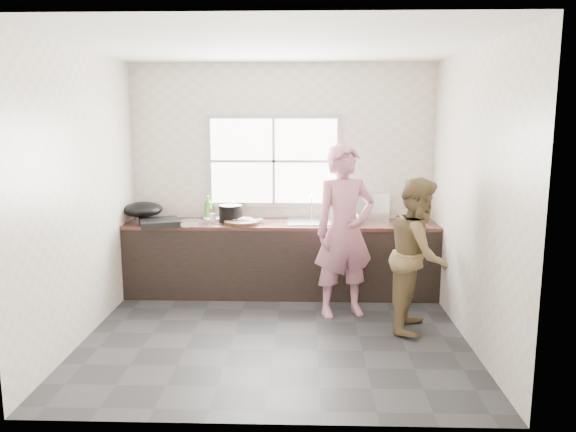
{
  "coord_description": "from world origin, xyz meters",
  "views": [
    {
      "loc": [
        0.28,
        -5.12,
        2.08
      ],
      "look_at": [
        0.1,
        0.65,
        1.05
      ],
      "focal_mm": 35.0,
      "sensor_mm": 36.0,
      "label": 1
    }
  ],
  "objects_px": {
    "bowl_held": "(341,223)",
    "pot_lid_right": "(192,221)",
    "bowl_mince": "(242,220)",
    "burner": "(159,222)",
    "person_side": "(419,255)",
    "black_pot": "(231,213)",
    "plate_food": "(213,218)",
    "wok": "(143,209)",
    "dish_rack": "(368,206)",
    "cutting_board": "(242,222)",
    "bottle_brown_tall": "(209,211)",
    "bottle_brown_short": "(235,211)",
    "woman": "(344,237)",
    "bowl_crabs": "(351,221)",
    "bottle_green": "(209,207)",
    "glass_jar": "(213,218)",
    "pot_lid_left": "(188,225)"
  },
  "relations": [
    {
      "from": "cutting_board",
      "to": "bowl_held",
      "type": "xyz_separation_m",
      "value": [
        1.13,
        -0.09,
        0.01
      ]
    },
    {
      "from": "bottle_brown_tall",
      "to": "bottle_brown_short",
      "type": "distance_m",
      "value": 0.31
    },
    {
      "from": "cutting_board",
      "to": "bottle_brown_tall",
      "type": "bearing_deg",
      "value": 141.3
    },
    {
      "from": "bowl_crabs",
      "to": "wok",
      "type": "xyz_separation_m",
      "value": [
        -2.42,
        0.04,
        0.11
      ]
    },
    {
      "from": "black_pot",
      "to": "plate_food",
      "type": "distance_m",
      "value": 0.29
    },
    {
      "from": "woman",
      "to": "cutting_board",
      "type": "xyz_separation_m",
      "value": [
        -1.14,
        0.57,
        0.04
      ]
    },
    {
      "from": "bowl_mince",
      "to": "bottle_green",
      "type": "distance_m",
      "value": 0.52
    },
    {
      "from": "wok",
      "to": "person_side",
      "type": "bearing_deg",
      "value": -19.55
    },
    {
      "from": "cutting_board",
      "to": "bowl_held",
      "type": "height_order",
      "value": "bowl_held"
    },
    {
      "from": "bowl_mince",
      "to": "bottle_brown_short",
      "type": "distance_m",
      "value": 0.3
    },
    {
      "from": "black_pot",
      "to": "dish_rack",
      "type": "bearing_deg",
      "value": 7.09
    },
    {
      "from": "bowl_crabs",
      "to": "black_pot",
      "type": "xyz_separation_m",
      "value": [
        -1.4,
        0.08,
        0.06
      ]
    },
    {
      "from": "black_pot",
      "to": "pot_lid_right",
      "type": "xyz_separation_m",
      "value": [
        -0.46,
        -0.01,
        -0.09
      ]
    },
    {
      "from": "bottle_green",
      "to": "pot_lid_left",
      "type": "distance_m",
      "value": 0.49
    },
    {
      "from": "woman",
      "to": "cutting_board",
      "type": "distance_m",
      "value": 1.27
    },
    {
      "from": "woman",
      "to": "black_pot",
      "type": "xyz_separation_m",
      "value": [
        -1.28,
        0.72,
        0.12
      ]
    },
    {
      "from": "bowl_held",
      "to": "bottle_brown_tall",
      "type": "relative_size",
      "value": 1.15
    },
    {
      "from": "burner",
      "to": "pot_lid_left",
      "type": "xyz_separation_m",
      "value": [
        0.32,
        0.0,
        -0.03
      ]
    },
    {
      "from": "pot_lid_right",
      "to": "burner",
      "type": "bearing_deg",
      "value": -144.22
    },
    {
      "from": "bowl_mince",
      "to": "dish_rack",
      "type": "bearing_deg",
      "value": 10.25
    },
    {
      "from": "woman",
      "to": "bowl_mince",
      "type": "height_order",
      "value": "woman"
    },
    {
      "from": "black_pot",
      "to": "dish_rack",
      "type": "distance_m",
      "value": 1.63
    },
    {
      "from": "wok",
      "to": "pot_lid_left",
      "type": "relative_size",
      "value": 1.85
    },
    {
      "from": "black_pot",
      "to": "glass_jar",
      "type": "relative_size",
      "value": 2.75
    },
    {
      "from": "wok",
      "to": "dish_rack",
      "type": "height_order",
      "value": "dish_rack"
    },
    {
      "from": "person_side",
      "to": "bottle_brown_short",
      "type": "bearing_deg",
      "value": 72.49
    },
    {
      "from": "dish_rack",
      "to": "person_side",
      "type": "bearing_deg",
      "value": -86.68
    },
    {
      "from": "bowl_held",
      "to": "bottle_brown_short",
      "type": "relative_size",
      "value": 1.08
    },
    {
      "from": "bowl_crabs",
      "to": "pot_lid_left",
      "type": "xyz_separation_m",
      "value": [
        -1.86,
        -0.16,
        -0.03
      ]
    },
    {
      "from": "burner",
      "to": "bottle_brown_short",
      "type": "bearing_deg",
      "value": 28.78
    },
    {
      "from": "woman",
      "to": "bottle_brown_short",
      "type": "height_order",
      "value": "woman"
    },
    {
      "from": "glass_jar",
      "to": "cutting_board",
      "type": "bearing_deg",
      "value": -20.85
    },
    {
      "from": "bottle_brown_short",
      "to": "black_pot",
      "type": "bearing_deg",
      "value": -95.83
    },
    {
      "from": "pot_lid_left",
      "to": "pot_lid_right",
      "type": "bearing_deg",
      "value": 90.64
    },
    {
      "from": "person_side",
      "to": "bowl_mince",
      "type": "relative_size",
      "value": 6.98
    },
    {
      "from": "woman",
      "to": "bowl_held",
      "type": "relative_size",
      "value": 8.46
    },
    {
      "from": "woman",
      "to": "pot_lid_right",
      "type": "relative_size",
      "value": 6.42
    },
    {
      "from": "cutting_board",
      "to": "glass_jar",
      "type": "distance_m",
      "value": 0.38
    },
    {
      "from": "bowl_mince",
      "to": "pot_lid_left",
      "type": "xyz_separation_m",
      "value": [
        -0.6,
        -0.17,
        -0.02
      ]
    },
    {
      "from": "plate_food",
      "to": "pot_lid_left",
      "type": "bearing_deg",
      "value": -119.98
    },
    {
      "from": "person_side",
      "to": "black_pot",
      "type": "height_order",
      "value": "person_side"
    },
    {
      "from": "bowl_held",
      "to": "pot_lid_right",
      "type": "height_order",
      "value": "bowl_held"
    },
    {
      "from": "bowl_mince",
      "to": "burner",
      "type": "height_order",
      "value": "burner"
    },
    {
      "from": "bowl_crabs",
      "to": "bottle_green",
      "type": "height_order",
      "value": "bottle_green"
    },
    {
      "from": "woman",
      "to": "person_side",
      "type": "height_order",
      "value": "woman"
    },
    {
      "from": "bottle_brown_short",
      "to": "woman",
      "type": "bearing_deg",
      "value": -36.07
    },
    {
      "from": "bowl_crabs",
      "to": "glass_jar",
      "type": "xyz_separation_m",
      "value": [
        -1.61,
        0.07,
        0.02
      ]
    },
    {
      "from": "bottle_brown_short",
      "to": "pot_lid_right",
      "type": "height_order",
      "value": "bottle_brown_short"
    },
    {
      "from": "dish_rack",
      "to": "pot_lid_right",
      "type": "bearing_deg",
      "value": 173.69
    },
    {
      "from": "woman",
      "to": "bowl_crabs",
      "type": "relative_size",
      "value": 7.76
    }
  ]
}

